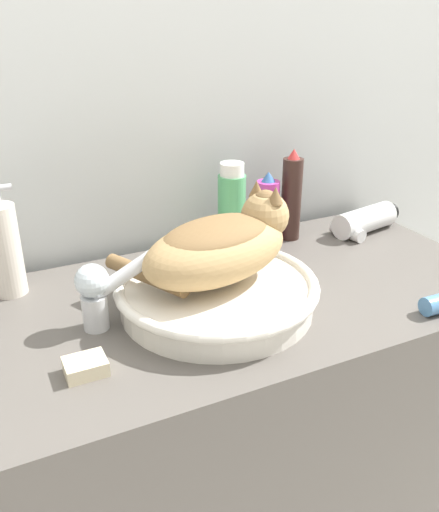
{
  "coord_description": "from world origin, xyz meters",
  "views": [
    {
      "loc": [
        -0.41,
        -0.54,
        1.31
      ],
      "look_at": [
        -0.04,
        0.22,
        0.92
      ],
      "focal_mm": 38.0,
      "sensor_mm": 36.0,
      "label": 1
    }
  ],
  "objects_px": {
    "hairspray_can_black": "(291,198)",
    "soap_bar": "(86,367)",
    "soap_pump_bottle": "(4,249)",
    "faucet": "(99,290)",
    "hair_dryer": "(364,221)",
    "mouthwash_bottle": "(232,209)",
    "spray_bottle_trigger": "(267,211)",
    "cat": "(221,244)"
  },
  "relations": [
    {
      "from": "mouthwash_bottle",
      "to": "soap_bar",
      "type": "bearing_deg",
      "value": -142.06
    },
    {
      "from": "hairspray_can_black",
      "to": "mouthwash_bottle",
      "type": "relative_size",
      "value": 1.07
    },
    {
      "from": "spray_bottle_trigger",
      "to": "mouthwash_bottle",
      "type": "distance_m",
      "value": 0.09
    },
    {
      "from": "hair_dryer",
      "to": "soap_bar",
      "type": "distance_m",
      "value": 0.78
    },
    {
      "from": "mouthwash_bottle",
      "to": "faucet",
      "type": "bearing_deg",
      "value": -150.46
    },
    {
      "from": "soap_bar",
      "to": "spray_bottle_trigger",
      "type": "bearing_deg",
      "value": 32.46
    },
    {
      "from": "cat",
      "to": "spray_bottle_trigger",
      "type": "distance_m",
      "value": 0.32
    },
    {
      "from": "faucet",
      "to": "hair_dryer",
      "type": "distance_m",
      "value": 0.7
    },
    {
      "from": "cat",
      "to": "hairspray_can_black",
      "type": "height_order",
      "value": "same"
    },
    {
      "from": "cat",
      "to": "faucet",
      "type": "height_order",
      "value": "cat"
    },
    {
      "from": "soap_pump_bottle",
      "to": "faucet",
      "type": "bearing_deg",
      "value": -57.49
    },
    {
      "from": "soap_pump_bottle",
      "to": "hair_dryer",
      "type": "bearing_deg",
      "value": -3.44
    },
    {
      "from": "mouthwash_bottle",
      "to": "hairspray_can_black",
      "type": "bearing_deg",
      "value": 0.0
    },
    {
      "from": "faucet",
      "to": "soap_bar",
      "type": "xyz_separation_m",
      "value": [
        -0.06,
        -0.12,
        -0.06
      ]
    },
    {
      "from": "hairspray_can_black",
      "to": "soap_bar",
      "type": "distance_m",
      "value": 0.64
    },
    {
      "from": "cat",
      "to": "soap_bar",
      "type": "xyz_separation_m",
      "value": [
        -0.27,
        -0.09,
        -0.11
      ]
    },
    {
      "from": "cat",
      "to": "hair_dryer",
      "type": "bearing_deg",
      "value": 5.71
    },
    {
      "from": "hairspray_can_black",
      "to": "hair_dryer",
      "type": "xyz_separation_m",
      "value": [
        0.18,
        -0.05,
        -0.07
      ]
    },
    {
      "from": "soap_pump_bottle",
      "to": "hair_dryer",
      "type": "relative_size",
      "value": 1.1
    },
    {
      "from": "mouthwash_bottle",
      "to": "soap_pump_bottle",
      "type": "height_order",
      "value": "soap_pump_bottle"
    },
    {
      "from": "faucet",
      "to": "soap_bar",
      "type": "bearing_deg",
      "value": -107.79
    },
    {
      "from": "cat",
      "to": "faucet",
      "type": "xyz_separation_m",
      "value": [
        -0.21,
        0.02,
        -0.05
      ]
    },
    {
      "from": "cat",
      "to": "hair_dryer",
      "type": "relative_size",
      "value": 1.68
    },
    {
      "from": "spray_bottle_trigger",
      "to": "soap_bar",
      "type": "xyz_separation_m",
      "value": [
        -0.49,
        -0.31,
        -0.07
      ]
    },
    {
      "from": "cat",
      "to": "soap_bar",
      "type": "distance_m",
      "value": 0.31
    },
    {
      "from": "mouthwash_bottle",
      "to": "hair_dryer",
      "type": "bearing_deg",
      "value": -8.26
    },
    {
      "from": "soap_pump_bottle",
      "to": "hair_dryer",
      "type": "xyz_separation_m",
      "value": [
        0.8,
        -0.05,
        -0.06
      ]
    },
    {
      "from": "faucet",
      "to": "mouthwash_bottle",
      "type": "xyz_separation_m",
      "value": [
        0.35,
        0.2,
        0.02
      ]
    },
    {
      "from": "hairspray_can_black",
      "to": "soap_bar",
      "type": "height_order",
      "value": "hairspray_can_black"
    },
    {
      "from": "mouthwash_bottle",
      "to": "hair_dryer",
      "type": "distance_m",
      "value": 0.34
    },
    {
      "from": "faucet",
      "to": "mouthwash_bottle",
      "type": "height_order",
      "value": "mouthwash_bottle"
    },
    {
      "from": "soap_bar",
      "to": "soap_pump_bottle",
      "type": "bearing_deg",
      "value": 102.6
    },
    {
      "from": "mouthwash_bottle",
      "to": "soap_pump_bottle",
      "type": "distance_m",
      "value": 0.47
    },
    {
      "from": "faucet",
      "to": "soap_pump_bottle",
      "type": "relative_size",
      "value": 0.65
    },
    {
      "from": "faucet",
      "to": "soap_bar",
      "type": "height_order",
      "value": "faucet"
    },
    {
      "from": "faucet",
      "to": "mouthwash_bottle",
      "type": "distance_m",
      "value": 0.4
    },
    {
      "from": "hairspray_can_black",
      "to": "hair_dryer",
      "type": "relative_size",
      "value": 1.09
    },
    {
      "from": "faucet",
      "to": "soap_pump_bottle",
      "type": "height_order",
      "value": "soap_pump_bottle"
    },
    {
      "from": "soap_bar",
      "to": "mouthwash_bottle",
      "type": "bearing_deg",
      "value": 37.94
    },
    {
      "from": "faucet",
      "to": "hair_dryer",
      "type": "xyz_separation_m",
      "value": [
        0.68,
        0.15,
        -0.04
      ]
    },
    {
      "from": "mouthwash_bottle",
      "to": "soap_bar",
      "type": "height_order",
      "value": "mouthwash_bottle"
    },
    {
      "from": "spray_bottle_trigger",
      "to": "hair_dryer",
      "type": "bearing_deg",
      "value": -11.27
    }
  ]
}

